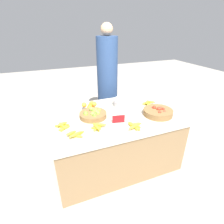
{
  "coord_description": "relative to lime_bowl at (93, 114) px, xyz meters",
  "views": [
    {
      "loc": [
        -0.7,
        -1.77,
        1.66
      ],
      "look_at": [
        0.0,
        0.0,
        0.71
      ],
      "focal_mm": 28.0,
      "sensor_mm": 36.0,
      "label": 1
    }
  ],
  "objects": [
    {
      "name": "banana_bunch_front_right",
      "position": [
        -0.03,
        -0.28,
        -0.01
      ],
      "size": [
        0.17,
        0.16,
        0.06
      ],
      "color": "yellow",
      "rests_on": "market_table"
    },
    {
      "name": "tomato_basket",
      "position": [
        0.76,
        -0.24,
        0.0
      ],
      "size": [
        0.36,
        0.36,
        0.11
      ],
      "color": "olive",
      "rests_on": "market_table"
    },
    {
      "name": "market_table",
      "position": [
        0.23,
        -0.05,
        -0.37
      ],
      "size": [
        1.55,
        1.1,
        0.66
      ],
      "color": "olive",
      "rests_on": "ground_plane"
    },
    {
      "name": "vendor_person",
      "position": [
        0.51,
        0.89,
        0.09
      ],
      "size": [
        0.34,
        0.34,
        1.7
      ],
      "color": "navy",
      "rests_on": "ground_plane"
    },
    {
      "name": "banana_bunch_front_center",
      "position": [
        -0.28,
        -0.34,
        -0.01
      ],
      "size": [
        0.2,
        0.12,
        0.05
      ],
      "color": "yellow",
      "rests_on": "market_table"
    },
    {
      "name": "ground_plane",
      "position": [
        0.23,
        -0.05,
        -0.7
      ],
      "size": [
        12.0,
        12.0,
        0.0
      ],
      "primitive_type": "plane",
      "color": "#ADA599"
    },
    {
      "name": "orange_pile",
      "position": [
        0.04,
        0.24,
        0.01
      ],
      "size": [
        0.2,
        0.17,
        0.11
      ],
      "color": "orange",
      "rests_on": "market_table"
    },
    {
      "name": "lime_bowl",
      "position": [
        0.0,
        0.0,
        0.0
      ],
      "size": [
        0.32,
        0.32,
        0.1
      ],
      "color": "olive",
      "rests_on": "market_table"
    },
    {
      "name": "banana_bunch_middle_right",
      "position": [
        0.82,
        0.07,
        -0.01
      ],
      "size": [
        0.18,
        0.14,
        0.05
      ],
      "color": "yellow",
      "rests_on": "market_table"
    },
    {
      "name": "metal_bowl",
      "position": [
        0.51,
        0.17,
        0.01
      ],
      "size": [
        0.34,
        0.34,
        0.09
      ],
      "color": "#B7B7BF",
      "rests_on": "market_table"
    },
    {
      "name": "banana_bunch_back_center",
      "position": [
        -0.38,
        -0.12,
        -0.01
      ],
      "size": [
        0.17,
        0.17,
        0.06
      ],
      "color": "yellow",
      "rests_on": "market_table"
    },
    {
      "name": "price_sign",
      "position": [
        0.23,
        -0.24,
        0.01
      ],
      "size": [
        0.14,
        0.03,
        0.09
      ],
      "rotation": [
        0.0,
        0.0,
        -0.19
      ],
      "color": "red",
      "rests_on": "market_table"
    },
    {
      "name": "banana_bunch_front_left",
      "position": [
        0.35,
        -0.4,
        -0.01
      ],
      "size": [
        0.18,
        0.21,
        0.06
      ],
      "color": "yellow",
      "rests_on": "market_table"
    }
  ]
}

